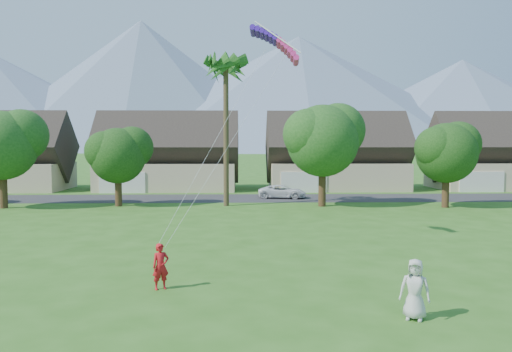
{
  "coord_description": "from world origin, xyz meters",
  "views": [
    {
      "loc": [
        -0.62,
        -13.2,
        5.42
      ],
      "look_at": [
        0.0,
        10.0,
        3.8
      ],
      "focal_mm": 35.0,
      "sensor_mm": 36.0,
      "label": 1
    }
  ],
  "objects_px": {
    "kite_flyer": "(161,266)",
    "watcher": "(415,289)",
    "parked_car": "(282,192)",
    "parafoil_kite": "(277,42)"
  },
  "relations": [
    {
      "from": "kite_flyer",
      "to": "watcher",
      "type": "relative_size",
      "value": 0.91
    },
    {
      "from": "kite_flyer",
      "to": "parked_car",
      "type": "distance_m",
      "value": 29.94
    },
    {
      "from": "kite_flyer",
      "to": "parked_car",
      "type": "bearing_deg",
      "value": 51.41
    },
    {
      "from": "parked_car",
      "to": "watcher",
      "type": "bearing_deg",
      "value": -167.35
    },
    {
      "from": "kite_flyer",
      "to": "watcher",
      "type": "distance_m",
      "value": 8.88
    },
    {
      "from": "parafoil_kite",
      "to": "watcher",
      "type": "bearing_deg",
      "value": -61.38
    },
    {
      "from": "parked_car",
      "to": "parafoil_kite",
      "type": "xyz_separation_m",
      "value": [
        -2.01,
        -21.42,
        9.86
      ]
    },
    {
      "from": "watcher",
      "to": "parked_car",
      "type": "bearing_deg",
      "value": 116.2
    },
    {
      "from": "parked_car",
      "to": "kite_flyer",
      "type": "bearing_deg",
      "value": 176.99
    },
    {
      "from": "kite_flyer",
      "to": "parafoil_kite",
      "type": "bearing_deg",
      "value": 32.78
    }
  ]
}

